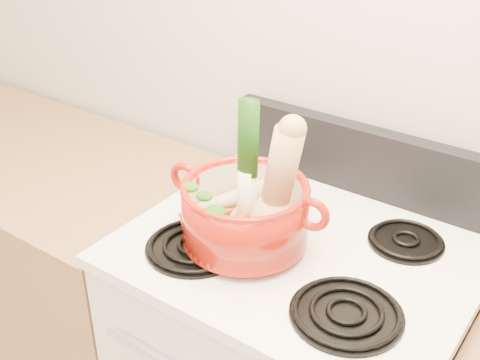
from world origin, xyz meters
The scene contains 22 objects.
wall_back centered at (0.00, 1.75, 1.30)m, with size 3.50×0.02×2.60m, color beige.
cooktop centered at (0.00, 1.40, 0.93)m, with size 0.78×0.67×0.03m, color white.
control_backsplash centered at (0.00, 1.70, 1.04)m, with size 0.76×0.05×0.18m, color black.
counter_left centered at (-1.07, 1.40, 0.45)m, with size 1.36×0.65×0.90m, color #956B46.
burner_front_left centered at (-0.19, 1.24, 0.96)m, with size 0.22×0.22×0.02m, color black.
burner_front_right centered at (0.19, 1.24, 0.96)m, with size 0.22×0.22×0.02m, color black.
burner_back_left centered at (-0.19, 1.54, 0.96)m, with size 0.17×0.17×0.02m, color black.
burner_back_right centered at (0.19, 1.54, 0.96)m, with size 0.17×0.17×0.02m, color black.
dutch_oven centered at (-0.11, 1.32, 1.04)m, with size 0.28×0.28×0.14m, color #9D150A.
pot_handle_left centered at (-0.26, 1.30, 1.08)m, with size 0.08×0.08×0.02m, color #9D150A.
pot_handle_right centered at (0.05, 1.33, 1.08)m, with size 0.08×0.08×0.02m, color #9D150A.
squash centered at (-0.04, 1.33, 1.13)m, with size 0.11×0.11×0.27m, color tan, non-canonical shape.
leek centered at (-0.11, 1.33, 1.15)m, with size 0.05×0.05×0.31m, color white.
ginger centered at (-0.10, 1.40, 1.02)m, with size 0.09×0.07×0.05m, color tan.
parsnip_0 centered at (-0.15, 1.36, 1.02)m, with size 0.04×0.04×0.23m, color #F0E3C3.
parsnip_1 centered at (-0.20, 1.35, 1.02)m, with size 0.04×0.04×0.19m, color #EFE7C2.
parsnip_2 centered at (-0.14, 1.38, 1.03)m, with size 0.04×0.04×0.19m, color beige.
parsnip_3 centered at (-0.18, 1.32, 1.04)m, with size 0.04×0.04×0.20m, color beige.
parsnip_4 centered at (-0.16, 1.36, 1.05)m, with size 0.05×0.05×0.23m, color beige.
carrot_0 centered at (-0.13, 1.30, 1.01)m, with size 0.03×0.03×0.15m, color #CB540A.
carrot_1 centered at (-0.18, 1.29, 1.02)m, with size 0.03×0.03×0.14m, color #CB3E0A.
carrot_2 centered at (-0.10, 1.29, 1.03)m, with size 0.04×0.04×0.19m, color #CF5F0A.
Camera 1 is at (0.54, 0.40, 1.75)m, focal length 45.00 mm.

